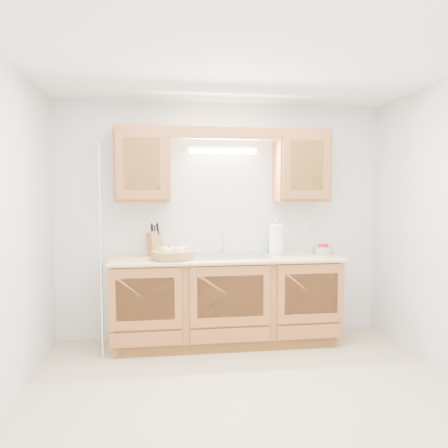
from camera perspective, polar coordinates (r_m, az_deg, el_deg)
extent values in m
plane|color=#C3AE8D|center=(3.58, 3.20, -21.49)|extent=(3.50, 3.50, 0.00)
plane|color=white|center=(3.37, 3.38, 20.58)|extent=(3.50, 3.50, 0.00)
cube|color=silver|center=(4.72, -0.28, 0.50)|extent=(3.50, 0.02, 2.50)
cube|color=silver|center=(1.80, 12.69, -5.33)|extent=(3.50, 0.02, 2.50)
cube|color=#A45E30|center=(4.55, 0.24, -9.98)|extent=(2.20, 0.60, 0.86)
cube|color=#DBB173|center=(4.44, 0.26, -4.52)|extent=(2.30, 0.63, 0.04)
cube|color=#A45E30|center=(4.51, -10.59, 7.58)|extent=(0.55, 0.33, 0.75)
cube|color=#A45E30|center=(4.74, 10.06, 7.41)|extent=(0.55, 0.33, 0.75)
cube|color=#A45E30|center=(4.44, 0.26, 11.79)|extent=(2.20, 0.05, 0.12)
cylinder|color=white|center=(4.63, -0.12, 9.48)|extent=(0.70, 0.05, 0.05)
cube|color=white|center=(4.66, -0.17, 9.81)|extent=(0.76, 0.06, 0.05)
cube|color=#9E9EA3|center=(4.46, 0.23, -4.19)|extent=(0.84, 0.46, 0.01)
cube|color=#9E9EA3|center=(4.45, -2.46, -5.30)|extent=(0.39, 0.40, 0.16)
cube|color=#9E9EA3|center=(4.51, 2.88, -5.17)|extent=(0.39, 0.40, 0.16)
cylinder|color=silver|center=(4.65, -0.13, -3.63)|extent=(0.06, 0.06, 0.04)
cylinder|color=silver|center=(4.64, -0.13, -2.65)|extent=(0.02, 0.02, 0.16)
cylinder|color=silver|center=(4.59, -0.04, -1.61)|extent=(0.02, 0.12, 0.02)
cylinder|color=white|center=(4.67, 1.34, -3.12)|extent=(0.03, 0.03, 0.12)
cylinder|color=silver|center=(4.17, -15.78, -3.56)|extent=(0.03, 0.03, 2.00)
cube|color=white|center=(4.93, 10.73, -0.58)|extent=(0.08, 0.01, 0.12)
cylinder|color=#B47F48|center=(4.28, -6.71, -4.00)|extent=(0.49, 0.49, 0.08)
sphere|color=#D8C67F|center=(4.23, -7.62, -3.60)|extent=(0.10, 0.10, 0.10)
sphere|color=#D8C67F|center=(4.22, -5.93, -3.60)|extent=(0.10, 0.10, 0.10)
sphere|color=tan|center=(4.32, -5.38, -3.44)|extent=(0.09, 0.09, 0.09)
sphere|color=#9D1212|center=(4.34, -7.04, -3.43)|extent=(0.09, 0.09, 0.09)
sphere|color=#72A53F|center=(4.31, -8.23, -3.50)|extent=(0.09, 0.09, 0.09)
sphere|color=#D8C67F|center=(4.26, -6.71, -3.54)|extent=(0.10, 0.10, 0.10)
sphere|color=#9D1212|center=(4.37, -6.30, -3.38)|extent=(0.09, 0.09, 0.09)
cube|color=#A45E30|center=(4.55, -9.00, -2.59)|extent=(0.19, 0.23, 0.27)
cylinder|color=black|center=(4.52, -9.44, -0.83)|extent=(0.03, 0.04, 0.10)
cylinder|color=black|center=(4.51, -9.03, -0.78)|extent=(0.03, 0.04, 0.10)
cylinder|color=black|center=(4.51, -8.61, -0.73)|extent=(0.03, 0.04, 0.10)
cylinder|color=black|center=(4.56, -9.30, -0.64)|extent=(0.03, 0.04, 0.10)
cylinder|color=black|center=(4.56, -8.75, -0.58)|extent=(0.03, 0.04, 0.10)
cylinder|color=black|center=(4.59, -9.42, -0.51)|extent=(0.03, 0.04, 0.10)
cylinder|color=black|center=(4.59, -8.61, -0.45)|extent=(0.03, 0.04, 0.10)
cylinder|color=#E5480C|center=(4.69, 6.54, -2.65)|extent=(0.09, 0.09, 0.19)
cylinder|color=white|center=(4.68, 6.55, -1.42)|extent=(0.07, 0.07, 0.01)
imported|color=#2A7FD6|center=(4.73, 6.41, -2.67)|extent=(0.09, 0.09, 0.18)
cube|color=#CC333F|center=(4.79, 6.24, -3.65)|extent=(0.12, 0.08, 0.01)
cube|color=green|center=(4.79, 6.24, -3.52)|extent=(0.12, 0.08, 0.02)
cylinder|color=silver|center=(4.60, 6.86, -3.94)|extent=(0.18, 0.18, 0.01)
cylinder|color=silver|center=(4.58, 6.87, -1.77)|extent=(0.02, 0.02, 0.36)
cylinder|color=white|center=(4.58, 6.87, -1.98)|extent=(0.15, 0.15, 0.30)
sphere|color=silver|center=(4.56, 6.89, 0.48)|extent=(0.02, 0.02, 0.02)
cylinder|color=silver|center=(4.71, 12.75, -3.36)|extent=(0.29, 0.29, 0.09)
sphere|color=#9D1212|center=(4.70, 12.47, -2.86)|extent=(0.06, 0.06, 0.06)
sphere|color=#9D1212|center=(4.73, 12.98, -2.82)|extent=(0.06, 0.06, 0.06)
sphere|color=#9D1212|center=(4.68, 12.87, -2.88)|extent=(0.06, 0.06, 0.06)
sphere|color=#9D1212|center=(4.70, 13.22, -2.86)|extent=(0.06, 0.06, 0.06)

